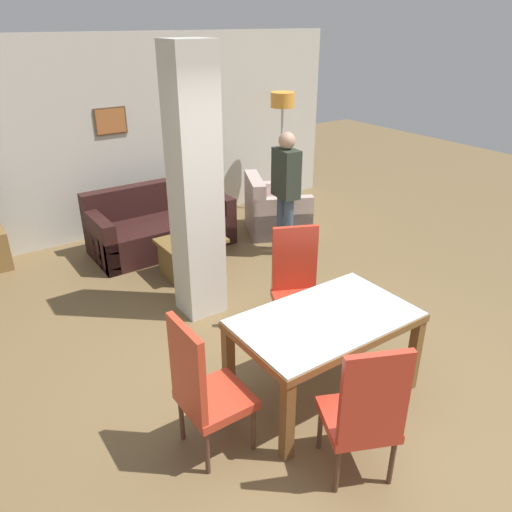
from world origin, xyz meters
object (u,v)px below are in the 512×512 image
object	(u,v)px
dining_chair_head_left	(203,387)
coffee_table	(192,256)
dining_chair_near_left	(365,412)
bottle	(185,231)
floor_lamp	(282,111)
dining_chair_far_right	(297,283)
sofa	(160,227)
armchair	(275,212)
standing_person	(286,186)
dining_table	(324,334)

from	to	relation	value
dining_chair_head_left	coffee_table	world-z (taller)	dining_chair_head_left
dining_chair_head_left	coffee_table	distance (m)	2.85
dining_chair_near_left	bottle	bearing A→B (deg)	106.89
dining_chair_near_left	floor_lamp	world-z (taller)	floor_lamp
dining_chair_far_right	bottle	world-z (taller)	dining_chair_far_right
sofa	bottle	world-z (taller)	sofa
dining_chair_near_left	armchair	distance (m)	4.42
floor_lamp	sofa	bearing A→B (deg)	-172.80
coffee_table	floor_lamp	xyz separation A→B (m)	(2.28, 1.22, 1.34)
dining_chair_head_left	armchair	distance (m)	4.21
dining_chair_far_right	bottle	xyz separation A→B (m)	(-0.27, 1.79, -0.02)
dining_chair_head_left	armchair	bearing A→B (deg)	136.73
dining_chair_far_right	dining_chair_head_left	world-z (taller)	same
armchair	dining_chair_near_left	bearing A→B (deg)	-3.62
dining_chair_head_left	standing_person	distance (m)	3.52
dining_chair_head_left	floor_lamp	size ratio (longest dim) A/B	0.60
sofa	dining_chair_near_left	bearing A→B (deg)	83.06
dining_chair_far_right	dining_chair_head_left	bearing A→B (deg)	52.98
sofa	coffee_table	size ratio (longest dim) A/B	2.42
dining_chair_head_left	bottle	world-z (taller)	dining_chair_head_left
dining_table	standing_person	distance (m)	2.82
dining_table	sofa	distance (m)	3.49
dining_chair_head_left	standing_person	size ratio (longest dim) A/B	0.69
sofa	dining_chair_far_right	bearing A→B (deg)	94.36
standing_person	bottle	bearing A→B (deg)	88.27
dining_chair_far_right	floor_lamp	distance (m)	3.74
dining_table	dining_chair_far_right	xyz separation A→B (m)	(0.36, 0.80, -0.01)
dining_chair_far_right	sofa	world-z (taller)	dining_chair_far_right
dining_chair_near_left	coffee_table	world-z (taller)	dining_chair_near_left
armchair	floor_lamp	xyz separation A→B (m)	(0.64, 0.70, 1.28)
armchair	dining_chair_far_right	bearing A→B (deg)	-6.63
dining_chair_far_right	armchair	size ratio (longest dim) A/B	0.97
floor_lamp	armchair	bearing A→B (deg)	-132.43
dining_chair_head_left	dining_table	bearing A→B (deg)	90.00
coffee_table	sofa	bearing A→B (deg)	88.93
dining_chair_near_left	standing_person	distance (m)	3.68
dining_chair_far_right	coffee_table	size ratio (longest dim) A/B	1.45
bottle	floor_lamp	distance (m)	2.80
dining_chair_head_left	dining_chair_near_left	bearing A→B (deg)	43.00
dining_chair_head_left	bottle	size ratio (longest dim) A/B	4.32
armchair	bottle	size ratio (longest dim) A/B	4.44
armchair	coffee_table	bearing A→B (deg)	-46.95
coffee_table	standing_person	distance (m)	1.49
dining_chair_near_left	standing_person	xyz separation A→B (m)	(1.81, 3.19, 0.35)
dining_chair_near_left	armchair	size ratio (longest dim) A/B	0.97
dining_table	dining_chair_near_left	bearing A→B (deg)	-114.51
coffee_table	bottle	bearing A→B (deg)	136.39
coffee_table	floor_lamp	bearing A→B (deg)	28.17
dining_chair_far_right	bottle	size ratio (longest dim) A/B	4.32
dining_chair_head_left	standing_person	bearing A→B (deg)	133.17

